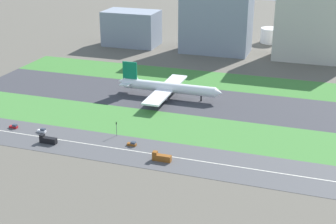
{
  "coord_description": "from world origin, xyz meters",
  "views": [
    {
      "loc": [
        64.91,
        -254.18,
        97.93
      ],
      "look_at": [
        -7.58,
        -36.5,
        6.0
      ],
      "focal_mm": 51.06,
      "sensor_mm": 36.0,
      "label": 1
    }
  ],
  "objects": [
    {
      "name": "truck_0",
      "position": [
        -53.8,
        -78.0,
        1.67
      ],
      "size": [
        8.4,
        2.5,
        4.0
      ],
      "rotation": [
        0.0,
        0.0,
        3.14
      ],
      "color": "black",
      "rests_on": "highway"
    },
    {
      "name": "runway",
      "position": [
        0.0,
        0.0,
        0.05
      ],
      "size": [
        280.0,
        46.0,
        0.1
      ],
      "primitive_type": "cube",
      "color": "#38383D",
      "rests_on": "ground_plane"
    },
    {
      "name": "car_2",
      "position": [
        -63.31,
        -68.0,
        0.92
      ],
      "size": [
        4.4,
        1.8,
        2.0
      ],
      "color": "silver",
      "rests_on": "highway"
    },
    {
      "name": "airliner",
      "position": [
        -20.63,
        0.0,
        6.23
      ],
      "size": [
        65.0,
        56.0,
        19.7
      ],
      "color": "white",
      "rests_on": "runway"
    },
    {
      "name": "traffic_light",
      "position": [
        -26.26,
        -60.01,
        4.29
      ],
      "size": [
        0.36,
        0.5,
        7.2
      ],
      "color": "#4C4C51",
      "rests_on": "highway"
    },
    {
      "name": "ground_plane",
      "position": [
        0.0,
        0.0,
        0.0
      ],
      "size": [
        800.0,
        800.0,
        0.0
      ],
      "primitive_type": "plane",
      "color": "#5B564C"
    },
    {
      "name": "truck_1",
      "position": [
        3.13,
        -78.0,
        1.67
      ],
      "size": [
        8.4,
        2.5,
        4.0
      ],
      "rotation": [
        0.0,
        0.0,
        3.14
      ],
      "color": "brown",
      "rests_on": "highway"
    },
    {
      "name": "office_tower",
      "position": [
        56.91,
        114.0,
        26.76
      ],
      "size": [
        56.98,
        27.7,
        53.53
      ],
      "primitive_type": "cube",
      "color": "beige",
      "rests_on": "ground_plane"
    },
    {
      "name": "car_1",
      "position": [
        -14.8,
        -68.0,
        0.92
      ],
      "size": [
        4.4,
        1.8,
        2.0
      ],
      "color": "brown",
      "rests_on": "highway"
    },
    {
      "name": "car_3",
      "position": [
        -79.74,
        -68.0,
        0.92
      ],
      "size": [
        4.4,
        1.8,
        2.0
      ],
      "color": "#B2191E",
      "rests_on": "highway"
    },
    {
      "name": "grass_median_south",
      "position": [
        0.0,
        -41.0,
        0.05
      ],
      "size": [
        280.0,
        36.0,
        0.1
      ],
      "primitive_type": "cube",
      "color": "#427F38",
      "rests_on": "ground_plane"
    },
    {
      "name": "highway",
      "position": [
        0.0,
        -73.0,
        0.05
      ],
      "size": [
        280.0,
        28.0,
        0.1
      ],
      "primitive_type": "cube",
      "color": "#4C4C4F",
      "rests_on": "ground_plane"
    },
    {
      "name": "hangar_building",
      "position": [
        -17.55,
        114.0,
        27.37
      ],
      "size": [
        53.67,
        30.23,
        54.73
      ],
      "primitive_type": "cube",
      "color": "gray",
      "rests_on": "ground_plane"
    },
    {
      "name": "fuel_tank_west",
      "position": [
        20.56,
        159.0,
        6.33
      ],
      "size": [
        17.26,
        17.26,
        12.66
      ],
      "primitive_type": "cylinder",
      "color": "silver",
      "rests_on": "ground_plane"
    },
    {
      "name": "grass_median_north",
      "position": [
        0.0,
        41.0,
        0.05
      ],
      "size": [
        280.0,
        36.0,
        0.1
      ],
      "primitive_type": "cube",
      "color": "#3D7A33",
      "rests_on": "ground_plane"
    },
    {
      "name": "terminal_building",
      "position": [
        -90.0,
        114.0,
        14.36
      ],
      "size": [
        44.95,
        27.32,
        28.71
      ],
      "primitive_type": "cube",
      "color": "gray",
      "rests_on": "ground_plane"
    },
    {
      "name": "highway_centerline",
      "position": [
        0.0,
        -73.0,
        0.11
      ],
      "size": [
        266.0,
        0.5,
        0.01
      ],
      "primitive_type": "cube",
      "color": "silver",
      "rests_on": "highway"
    }
  ]
}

